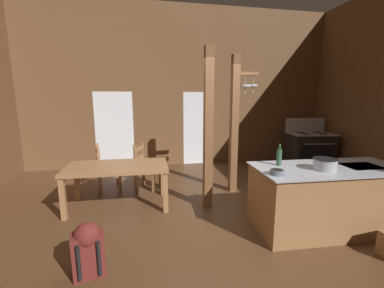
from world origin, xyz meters
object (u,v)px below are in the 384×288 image
Objects in this scene: stockpot_on_counter at (325,164)px; stove_range at (310,149)px; ladderback_chair_by_post at (106,168)px; backpack at (88,248)px; ladderback_chair_near_window at (146,167)px; mixing_bowl_on_counter at (277,172)px; dining_table at (118,170)px; bottle_tall_on_counter at (279,157)px; kitchen_island at (328,198)px.

stove_range is at bearing 56.23° from stockpot_on_counter.
ladderback_chair_by_post is 1.59× the size of backpack.
ladderback_chair_near_window is at bearing -168.56° from stove_range.
stove_range is at bearing 8.81° from ladderback_chair_by_post.
mixing_bowl_on_counter is at bearing -174.21° from stockpot_on_counter.
stove_range is 5.39m from ladderback_chair_by_post.
stove_range is 3.49× the size of stockpot_on_counter.
backpack is 2.36m from mixing_bowl_on_counter.
dining_table is 1.81× the size of ladderback_chair_near_window.
backpack is 2.70m from bottle_tall_on_counter.
ladderback_chair_by_post is (-0.34, 0.91, -0.20)m from dining_table.
ladderback_chair_near_window is 2.90m from mixing_bowl_on_counter.
backpack is (-0.15, -1.75, -0.34)m from dining_table.
stockpot_on_counter is (-2.13, -3.18, 0.51)m from stove_range.
dining_table is at bearing 85.09° from backpack.
stove_range is 3.86m from stockpot_on_counter.
kitchen_island is at bearing 26.38° from stockpot_on_counter.
dining_table is 1.78m from backpack.
ladderback_chair_by_post reaches higher than dining_table.
ladderback_chair_by_post is at bearing 94.05° from backpack.
dining_table is 3.22m from stockpot_on_counter.
stockpot_on_counter is at bearing 5.79° from mixing_bowl_on_counter.
ladderback_chair_near_window is (0.47, 0.82, -0.20)m from dining_table.
ladderback_chair_by_post is 3.43m from bottle_tall_on_counter.
mixing_bowl_on_counter is at bearing 5.70° from backpack.
kitchen_island is at bearing 7.10° from backpack.
ladderback_chair_near_window is at bearing 76.43° from backpack.
dining_table is 1.81× the size of ladderback_chair_by_post.
bottle_tall_on_counter is (0.26, 0.41, 0.09)m from mixing_bowl_on_counter.
kitchen_island is 4.07m from ladderback_chair_by_post.
ladderback_chair_by_post reaches higher than kitchen_island.
stockpot_on_counter is 0.59m from bottle_tall_on_counter.
ladderback_chair_by_post is at bearing 110.35° from dining_table.
bottle_tall_on_counter reaches higher than stockpot_on_counter.
mixing_bowl_on_counter is (2.11, -1.52, 0.30)m from dining_table.
kitchen_island is at bearing -33.65° from ladderback_chair_by_post.
stove_range is at bearing 57.95° from kitchen_island.
stove_range is at bearing 11.44° from ladderback_chair_near_window.
ladderback_chair_by_post is at bearing 146.35° from kitchen_island.
ladderback_chair_by_post is 3.49m from mixing_bowl_on_counter.
kitchen_island is 5.81× the size of stockpot_on_counter.
ladderback_chair_near_window is at bearing 60.26° from dining_table.
mixing_bowl_on_counter is at bearing -169.57° from kitchen_island.
bottle_tall_on_counter reaches higher than dining_table.
mixing_bowl_on_counter is (2.45, -2.43, 0.50)m from ladderback_chair_by_post.
dining_table is (-3.05, 1.35, 0.19)m from kitchen_island.
ladderback_chair_near_window is 1.59× the size of backpack.
backpack is 3.10m from stockpot_on_counter.
kitchen_island is 3.64m from stove_range.
kitchen_island is 1.28× the size of dining_table.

